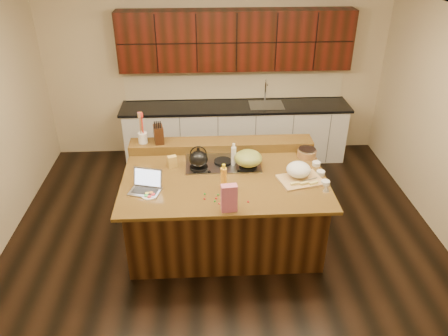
{
  "coord_description": "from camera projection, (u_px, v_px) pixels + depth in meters",
  "views": [
    {
      "loc": [
        -0.24,
        -4.43,
        3.57
      ],
      "look_at": [
        0.0,
        0.05,
        1.0
      ],
      "focal_mm": 35.0,
      "sensor_mm": 36.0,
      "label": 1
    }
  ],
  "objects": [
    {
      "name": "cooktop",
      "position": [
        223.0,
        163.0,
        5.42
      ],
      "size": [
        0.92,
        0.52,
        0.05
      ],
      "color": "gray",
      "rests_on": "island"
    },
    {
      "name": "island",
      "position": [
        224.0,
        208.0,
        5.4
      ],
      "size": [
        2.4,
        1.6,
        0.92
      ],
      "color": "black",
      "rests_on": "ground"
    },
    {
      "name": "gumdrop_5",
      "position": [
        228.0,
        202.0,
        4.68
      ],
      "size": [
        0.02,
        0.02,
        0.02
      ],
      "primitive_type": "ellipsoid",
      "color": "#198C26",
      "rests_on": "island"
    },
    {
      "name": "back_counter",
      "position": [
        235.0,
        102.0,
        7.08
      ],
      "size": [
        3.7,
        0.66,
        2.4
      ],
      "color": "silver",
      "rests_on": "ground"
    },
    {
      "name": "ramekin_b",
      "position": [
        325.0,
        183.0,
        5.0
      ],
      "size": [
        0.11,
        0.11,
        0.04
      ],
      "primitive_type": "cylinder",
      "rotation": [
        0.0,
        0.0,
        0.13
      ],
      "color": "white",
      "rests_on": "island"
    },
    {
      "name": "room",
      "position": [
        224.0,
        144.0,
        4.96
      ],
      "size": [
        5.52,
        5.02,
        2.72
      ],
      "color": "black",
      "rests_on": "ground"
    },
    {
      "name": "utensil_crock",
      "position": [
        143.0,
        138.0,
        5.63
      ],
      "size": [
        0.14,
        0.14,
        0.14
      ],
      "primitive_type": "cylinder",
      "rotation": [
        0.0,
        0.0,
        -0.15
      ],
      "color": "white",
      "rests_on": "back_ledge"
    },
    {
      "name": "gumdrop_9",
      "position": [
        215.0,
        201.0,
        4.69
      ],
      "size": [
        0.02,
        0.02,
        0.02
      ],
      "primitive_type": "ellipsoid",
      "color": "#198C26",
      "rests_on": "island"
    },
    {
      "name": "green_bowl",
      "position": [
        248.0,
        158.0,
        5.26
      ],
      "size": [
        0.39,
        0.39,
        0.19
      ],
      "primitive_type": "ellipsoid",
      "rotation": [
        0.0,
        0.0,
        -0.16
      ],
      "color": "olive",
      "rests_on": "cooktop"
    },
    {
      "name": "gumdrop_3",
      "position": [
        205.0,
        194.0,
        4.82
      ],
      "size": [
        0.02,
        0.02,
        0.02
      ],
      "primitive_type": "ellipsoid",
      "color": "#198C26",
      "rests_on": "island"
    },
    {
      "name": "laptop",
      "position": [
        146.0,
        185.0,
        4.88
      ],
      "size": [
        0.39,
        0.34,
        0.23
      ],
      "rotation": [
        0.0,
        0.0,
        -0.26
      ],
      "color": "#B7B7BC",
      "rests_on": "island"
    },
    {
      "name": "ramekin_c",
      "position": [
        316.0,
        164.0,
        5.38
      ],
      "size": [
        0.11,
        0.11,
        0.04
      ],
      "primitive_type": "cylinder",
      "rotation": [
        0.0,
        0.0,
        0.16
      ],
      "color": "white",
      "rests_on": "island"
    },
    {
      "name": "oil_bottle",
      "position": [
        224.0,
        179.0,
        4.85
      ],
      "size": [
        0.08,
        0.08,
        0.27
      ],
      "primitive_type": "cylinder",
      "rotation": [
        0.0,
        0.0,
        -0.13
      ],
      "color": "gold",
      "rests_on": "island"
    },
    {
      "name": "ramekin_a",
      "position": [
        321.0,
        173.0,
        5.19
      ],
      "size": [
        0.13,
        0.13,
        0.04
      ],
      "primitive_type": "cylinder",
      "rotation": [
        0.0,
        0.0,
        -0.32
      ],
      "color": "white",
      "rests_on": "island"
    },
    {
      "name": "gumdrop_0",
      "position": [
        235.0,
        199.0,
        4.73
      ],
      "size": [
        0.02,
        0.02,
        0.02
      ],
      "primitive_type": "ellipsoid",
      "color": "red",
      "rests_on": "island"
    },
    {
      "name": "knife_block",
      "position": [
        159.0,
        134.0,
        5.62
      ],
      "size": [
        0.15,
        0.2,
        0.23
      ],
      "primitive_type": "cube",
      "rotation": [
        0.0,
        0.0,
        0.19
      ],
      "color": "black",
      "rests_on": "back_ledge"
    },
    {
      "name": "vinegar_bottle",
      "position": [
        234.0,
        156.0,
        5.33
      ],
      "size": [
        0.07,
        0.07,
        0.25
      ],
      "primitive_type": "cylinder",
      "rotation": [
        0.0,
        0.0,
        0.18
      ],
      "color": "silver",
      "rests_on": "island"
    },
    {
      "name": "kettle",
      "position": [
        199.0,
        159.0,
        5.23
      ],
      "size": [
        0.28,
        0.28,
        0.2
      ],
      "primitive_type": "ellipsoid",
      "rotation": [
        0.0,
        0.0,
        0.26
      ],
      "color": "black",
      "rests_on": "cooktop"
    },
    {
      "name": "gumdrop_10",
      "position": [
        204.0,
        199.0,
        4.73
      ],
      "size": [
        0.02,
        0.02,
        0.02
      ],
      "primitive_type": "ellipsoid",
      "color": "red",
      "rests_on": "island"
    },
    {
      "name": "gumdrop_4",
      "position": [
        219.0,
        204.0,
        4.65
      ],
      "size": [
        0.02,
        0.02,
        0.02
      ],
      "primitive_type": "ellipsoid",
      "color": "red",
      "rests_on": "island"
    },
    {
      "name": "wooden_tray",
      "position": [
        299.0,
        172.0,
        5.08
      ],
      "size": [
        0.56,
        0.46,
        0.2
      ],
      "rotation": [
        0.0,
        0.0,
        0.24
      ],
      "color": "tan",
      "rests_on": "island"
    },
    {
      "name": "kitchen_timer",
      "position": [
        326.0,
        188.0,
        4.87
      ],
      "size": [
        0.09,
        0.09,
        0.07
      ],
      "primitive_type": "cone",
      "rotation": [
        0.0,
        0.0,
        0.16
      ],
      "color": "silver",
      "rests_on": "island"
    },
    {
      "name": "gumdrop_7",
      "position": [
        218.0,
        195.0,
        4.8
      ],
      "size": [
        0.02,
        0.02,
        0.02
      ],
      "primitive_type": "ellipsoid",
      "color": "#198C26",
      "rests_on": "island"
    },
    {
      "name": "gumdrop_8",
      "position": [
        223.0,
        204.0,
        4.64
      ],
      "size": [
        0.02,
        0.02,
        0.02
      ],
      "primitive_type": "ellipsoid",
      "color": "red",
      "rests_on": "island"
    },
    {
      "name": "gumdrop_11",
      "position": [
        234.0,
        202.0,
        4.68
      ],
      "size": [
        0.02,
        0.02,
        0.02
      ],
      "primitive_type": "ellipsoid",
      "color": "#198C26",
      "rests_on": "island"
    },
    {
      "name": "back_ledge",
      "position": [
        221.0,
        145.0,
        5.75
      ],
      "size": [
        2.4,
        0.3,
        0.12
      ],
      "primitive_type": "cube",
      "color": "black",
      "rests_on": "island"
    },
    {
      "name": "package_box",
      "position": [
        172.0,
        162.0,
        5.32
      ],
      "size": [
        0.12,
        0.1,
        0.15
      ],
      "primitive_type": "cube",
      "rotation": [
        0.0,
        0.0,
        0.31
      ],
      "color": "gold",
      "rests_on": "island"
    },
    {
      "name": "gumdrop_6",
      "position": [
        248.0,
        202.0,
        4.68
      ],
      "size": [
        0.02,
        0.02,
        0.02
      ],
      "primitive_type": "ellipsoid",
      "color": "red",
      "rests_on": "island"
    },
    {
      "name": "gumdrop_2",
      "position": [
        216.0,
        198.0,
        4.74
      ],
      "size": [
        0.02,
        0.02,
        0.02
      ],
      "primitive_type": "ellipsoid",
      "color": "red",
      "rests_on": "island"
    },
    {
      "name": "strainer_bowl",
      "position": [
        307.0,
        153.0,
        5.57
      ],
      "size": [
        0.31,
        0.31,
        0.09
      ],
      "primitive_type": "cylinder",
      "rotation": [
        0.0,
        0.0,
        0.35
      ],
      "color": "#996B3F",
      "rests_on": "island"
    },
    {
      "name": "candy_plate",
      "position": [
        150.0,
        195.0,
        4.8
      ],
      "size": [
        0.22,
        0.22,
        0.01
      ],
      "primitive_type": "cylinder",
      "rotation": [
        0.0,
        0.0,
        0.28
      ],
      "color": "white",
      "rests_on": "island"
    },
    {
      "name": "pink_bag",
      "position": [
        229.0,
        198.0,
        4.49
      ],
      "size": [
        0.17,
        0.1,
        0.31
      ],
      "primitive_type": "cube",
      "rotation": [
        0.0,
        0.0,
        0.1
      ],
      "color": "#C25B76",
      "rests_on": "island"
    },
    {
      "name": "gumdrop_1",
      "position": [
        225.0,
        199.0,
        4.72
      ],
      "size": [
        0.02,
        0.02,
        0.02
      ],
      "primitive_type": "ellipsoid",
      "color": "#198C26",
      "rests_on": "island"
    }
  ]
}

